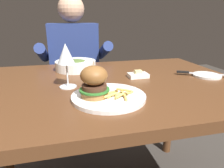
{
  "coord_description": "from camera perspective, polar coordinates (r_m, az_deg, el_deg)",
  "views": [
    {
      "loc": [
        -0.17,
        -0.85,
        1.02
      ],
      "look_at": [
        -0.0,
        -0.16,
        0.78
      ],
      "focal_mm": 32.0,
      "sensor_mm": 36.0,
      "label": 1
    }
  ],
  "objects": [
    {
      "name": "dining_table",
      "position": [
        0.94,
        -2.23,
        -4.67
      ],
      "size": [
        1.28,
        0.86,
        0.74
      ],
      "color": "#56331C",
      "rests_on": "ground"
    },
    {
      "name": "main_plate",
      "position": [
        0.73,
        -0.98,
        -3.62
      ],
      "size": [
        0.27,
        0.27,
        0.01
      ],
      "primitive_type": "cylinder",
      "color": "white",
      "rests_on": "dining_table"
    },
    {
      "name": "burger_sandwich",
      "position": [
        0.69,
        -5.13,
        0.73
      ],
      "size": [
        0.11,
        0.11,
        0.13
      ],
      "color": "#9E6B38",
      "rests_on": "main_plate"
    },
    {
      "name": "fries_pile",
      "position": [
        0.71,
        1.88,
        -2.86
      ],
      "size": [
        0.12,
        0.09,
        0.03
      ],
      "color": "#EABC5B",
      "rests_on": "main_plate"
    },
    {
      "name": "wine_glass",
      "position": [
        0.83,
        -13.05,
        7.95
      ],
      "size": [
        0.07,
        0.07,
        0.18
      ],
      "color": "silver",
      "rests_on": "dining_table"
    },
    {
      "name": "bread_plate",
      "position": [
        1.1,
        25.49,
        2.23
      ],
      "size": [
        0.13,
        0.13,
        0.01
      ],
      "primitive_type": "cylinder",
      "color": "white",
      "rests_on": "dining_table"
    },
    {
      "name": "table_knife",
      "position": [
        1.09,
        22.91,
        2.89
      ],
      "size": [
        0.21,
        0.12,
        0.01
      ],
      "color": "silver",
      "rests_on": "bread_plate"
    },
    {
      "name": "butter_dish",
      "position": [
        0.99,
        7.46,
        2.56
      ],
      "size": [
        0.1,
        0.06,
        0.04
      ],
      "color": "white",
      "rests_on": "dining_table"
    },
    {
      "name": "soup_bowl",
      "position": [
        1.14,
        -10.34,
        5.4
      ],
      "size": [
        0.22,
        0.22,
        0.06
      ],
      "color": "white",
      "rests_on": "dining_table"
    },
    {
      "name": "diner_person",
      "position": [
        1.62,
        -10.45,
        1.81
      ],
      "size": [
        0.51,
        0.36,
        1.18
      ],
      "color": "#282833",
      "rests_on": "ground"
    }
  ]
}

